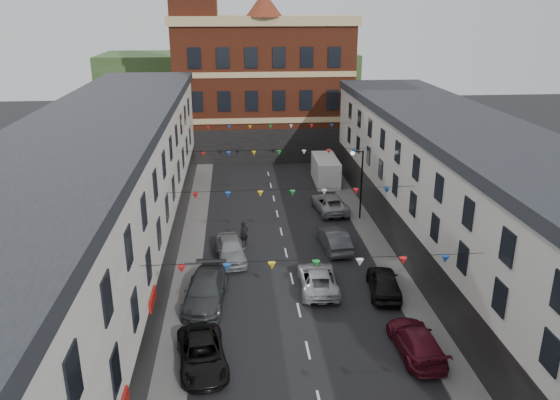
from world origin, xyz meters
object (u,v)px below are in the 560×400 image
object	(u,v)px
moving_car	(318,279)
white_van	(326,170)
car_left_e	(231,249)
street_lamp	(359,175)
car_right_c	(416,341)
car_right_d	(384,282)
car_left_d	(205,291)
car_left_c	(202,354)
pedestrian	(244,234)
car_right_e	(334,239)
car_right_f	(330,203)

from	to	relation	value
moving_car	white_van	world-z (taller)	white_van
car_left_e	street_lamp	bearing A→B (deg)	26.71
car_right_c	car_right_d	distance (m)	6.26
car_left_d	white_van	bearing A→B (deg)	70.35
street_lamp	car_right_d	bearing A→B (deg)	-94.82
car_left_c	car_left_e	xyz separation A→B (m)	(1.42, 12.06, 0.13)
car_right_d	moving_car	bearing A→B (deg)	-5.98
car_left_c	pedestrian	bearing A→B (deg)	72.72
car_left_e	white_van	distance (m)	19.77
street_lamp	car_left_e	distance (m)	12.92
car_left_d	car_right_d	size ratio (longest dim) A/B	1.25
car_right_d	white_van	world-z (taller)	white_van
car_left_d	car_right_e	bearing A→B (deg)	43.89
street_lamp	car_right_e	world-z (taller)	street_lamp
pedestrian	car_right_c	bearing A→B (deg)	-83.00
car_right_e	street_lamp	bearing A→B (deg)	-122.51
car_left_e	car_right_d	bearing A→B (deg)	-36.96
car_right_e	white_van	size ratio (longest dim) A/B	0.80
car_right_d	street_lamp	bearing A→B (deg)	-87.60
moving_car	car_left_c	bearing A→B (deg)	48.92
car_left_d	car_right_d	xyz separation A→B (m)	(11.00, 0.23, -0.05)
car_left_c	car_left_d	size ratio (longest dim) A/B	0.88
car_left_d	car_right_d	distance (m)	11.00
car_right_d	moving_car	xyz separation A→B (m)	(-4.00, 0.94, -0.07)
street_lamp	moving_car	size ratio (longest dim) A/B	1.18
car_left_c	car_left_e	distance (m)	12.15
car_left_e	white_van	size ratio (longest dim) A/B	0.82
white_van	car_right_e	bearing A→B (deg)	-96.02
car_right_e	car_right_d	bearing A→B (deg)	100.76
car_right_d	car_right_e	xyz separation A→B (m)	(-1.90, 6.87, 0.00)
car_right_e	pedestrian	distance (m)	6.71
street_lamp	pedestrian	xyz separation A→B (m)	(-9.55, -4.37, -2.97)
car_right_c	car_left_e	bearing A→B (deg)	-53.17
car_right_c	car_right_d	bearing A→B (deg)	-91.70
street_lamp	moving_car	xyz separation A→B (m)	(-5.05, -11.52, -3.20)
white_van	car_right_d	bearing A→B (deg)	-89.17
car_left_c	white_van	xyz separation A→B (m)	(11.01, 29.35, 0.60)
car_left_e	car_right_f	size ratio (longest dim) A/B	0.90
car_left_e	car_right_c	size ratio (longest dim) A/B	0.97
car_right_e	pedestrian	size ratio (longest dim) A/B	2.52
car_right_e	car_right_f	xyz separation A→B (m)	(1.01, 7.86, -0.04)
car_left_d	moving_car	xyz separation A→B (m)	(7.00, 1.17, -0.12)
car_right_c	car_right_e	xyz separation A→B (m)	(-1.90, 13.13, 0.06)
street_lamp	car_right_f	bearing A→B (deg)	130.60
street_lamp	car_left_d	bearing A→B (deg)	-133.52
street_lamp	car_left_e	xyz separation A→B (m)	(-10.53, -6.81, -3.09)
car_left_c	car_right_f	world-z (taller)	car_right_f
car_right_e	car_right_c	bearing A→B (deg)	93.53
pedestrian	white_van	bearing A→B (deg)	36.29
car_left_c	car_right_f	size ratio (longest dim) A/B	0.94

